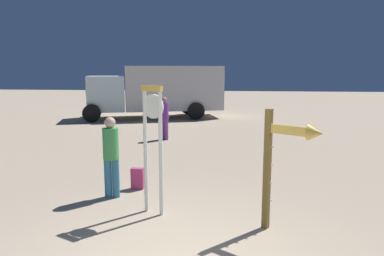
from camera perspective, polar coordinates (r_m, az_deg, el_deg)
The scene contains 6 objects.
standing_clock at distance 6.57m, azimuth -6.14°, elevation -1.28°, with size 0.43×0.27×2.35m.
arrow_sign at distance 5.90m, azimuth 14.56°, elevation -3.74°, with size 0.88×0.65×2.01m.
person_near_clock at distance 7.64m, azimuth -12.58°, elevation -3.84°, with size 0.32×0.32×1.68m.
backpack at distance 8.25m, azimuth -8.53°, elevation -7.85°, with size 0.28×0.18×0.47m.
person_distant at distance 13.66m, azimuth -4.34°, elevation 1.88°, with size 0.31×0.31×1.61m.
box_truck_near at distance 19.96m, azimuth -5.22°, elevation 6.05°, with size 7.72×4.49×2.79m.
Camera 1 is at (0.66, -4.38, 2.64)m, focal length 34.02 mm.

